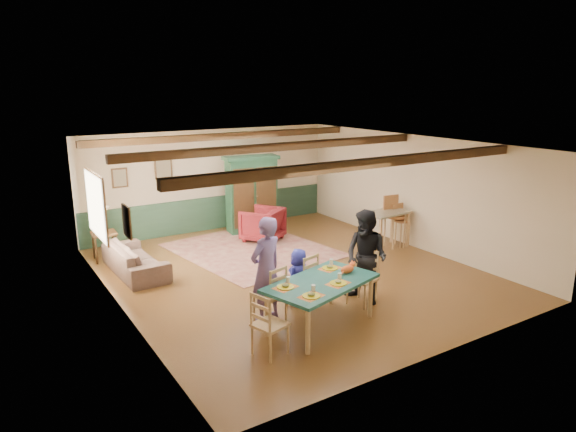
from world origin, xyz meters
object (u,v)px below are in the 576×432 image
armoire (251,194)px  sofa (135,259)px  dining_chair_end_left (270,323)px  person_child (299,277)px  dining_chair_end_right (362,278)px  bar_stool_right (401,225)px  dining_chair_far_left (270,294)px  end_table (105,246)px  table_lamp (102,220)px  person_woman (366,257)px  armchair (262,224)px  dining_table (321,304)px  dining_chair_far_right (302,280)px  bar_stool_left (395,222)px  person_man (266,269)px  counter_table (386,230)px  cat (347,268)px

armoire → sofa: (-3.59, -1.50, -0.71)m
dining_chair_end_left → person_child: size_ratio=0.95×
dining_chair_end_right → person_child: bearing=-136.8°
sofa → bar_stool_right: size_ratio=2.04×
dining_chair_far_left → end_table: dining_chair_far_left is taller
table_lamp → person_woman: bearing=-55.1°
armoire → armchair: armoire is taller
dining_table → table_lamp: size_ratio=3.17×
dining_chair_far_left → dining_chair_far_right: same height
dining_chair_far_left → armoire: bearing=-131.3°
sofa → end_table: size_ratio=3.27×
dining_chair_end_left → bar_stool_left: bearing=-77.3°
dining_chair_far_right → end_table: size_ratio=1.53×
person_woman → sofa: 4.88m
dining_chair_far_left → end_table: size_ratio=1.53×
dining_chair_far_left → person_man: 0.41m
table_lamp → bar_stool_left: (6.16, -2.78, -0.31)m
dining_chair_far_right → armoire: size_ratio=0.49×
dining_table → bar_stool_right: (4.20, 2.47, 0.13)m
dining_chair_end_left → counter_table: (4.90, 2.84, -0.04)m
dining_chair_far_right → person_child: bearing=-90.0°
cat → end_table: 5.91m
dining_table → bar_stool_left: bearing=31.9°
end_table → bar_stool_right: 6.96m
cat → person_man: bearing=136.5°
person_man → sofa: bearing=-86.4°
person_woman → armoire: bearing=158.5°
person_woman → table_lamp: (-3.43, 4.90, 0.08)m
dining_chair_far_left → cat: 1.36m
person_man → person_child: person_man is taller
dining_chair_far_left → bar_stool_left: 4.96m
dining_chair_end_left → person_man: bearing=-43.2°
armchair → bar_stool_right: bearing=107.4°
dining_chair_far_right → dining_chair_end_left: bearing=24.9°
person_woman → cat: 0.73m
counter_table → bar_stool_left: bar_stool_left is taller
end_table → counter_table: 6.54m
person_man → table_lamp: bearing=-87.3°
sofa → dining_chair_far_left: bearing=-162.4°
dining_chair_far_right → person_child: person_child is taller
dining_chair_end_left → bar_stool_right: (5.35, 2.80, 0.02)m
counter_table → person_woman: bearing=-139.3°
dining_chair_far_left → table_lamp: (-1.57, 4.66, 0.44)m
table_lamp → dining_table: bearing=-67.5°
dining_chair_end_left → end_table: 5.69m
cat → bar_stool_left: bearing=19.4°
armoire → sofa: bearing=-150.4°
person_woman → bar_stool_right: person_woman is taller
person_child → cat: person_child is taller
dining_chair_far_left → bar_stool_left: bearing=-173.8°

